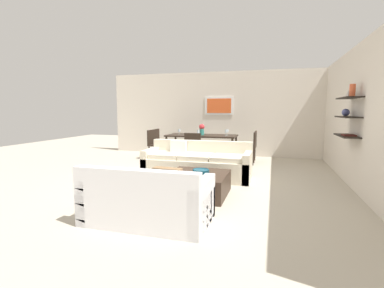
% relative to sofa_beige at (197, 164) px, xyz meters
% --- Properties ---
extents(ground_plane, '(18.00, 18.00, 0.00)m').
position_rel_sofa_beige_xyz_m(ground_plane, '(0.04, -0.34, -0.29)').
color(ground_plane, '#BCB29E').
extents(back_wall_unit, '(8.40, 0.09, 2.70)m').
position_rel_sofa_beige_xyz_m(back_wall_unit, '(0.34, 3.19, 1.06)').
color(back_wall_unit, silver).
rests_on(back_wall_unit, ground).
extents(right_wall_shelf_unit, '(0.34, 8.20, 2.70)m').
position_rel_sofa_beige_xyz_m(right_wall_shelf_unit, '(3.07, 0.26, 1.06)').
color(right_wall_shelf_unit, silver).
rests_on(right_wall_shelf_unit, ground).
extents(sofa_beige, '(2.32, 0.90, 0.78)m').
position_rel_sofa_beige_xyz_m(sofa_beige, '(0.00, 0.00, 0.00)').
color(sofa_beige, beige).
rests_on(sofa_beige, ground).
extents(loveseat_white, '(1.62, 0.90, 0.78)m').
position_rel_sofa_beige_xyz_m(loveseat_white, '(0.03, -2.62, 0.00)').
color(loveseat_white, white).
rests_on(loveseat_white, ground).
extents(coffee_table, '(1.02, 1.04, 0.38)m').
position_rel_sofa_beige_xyz_m(coffee_table, '(0.34, -1.27, -0.10)').
color(coffee_table, '#38281E').
rests_on(coffee_table, ground).
extents(decorative_bowl, '(0.29, 0.29, 0.07)m').
position_rel_sofa_beige_xyz_m(decorative_bowl, '(0.39, -1.23, 0.13)').
color(decorative_bowl, navy).
rests_on(decorative_bowl, coffee_table).
extents(dining_table, '(2.03, 0.92, 0.75)m').
position_rel_sofa_beige_xyz_m(dining_table, '(-0.43, 2.07, 0.39)').
color(dining_table, black).
rests_on(dining_table, ground).
extents(dining_chair_left_near, '(0.44, 0.44, 0.88)m').
position_rel_sofa_beige_xyz_m(dining_chair_left_near, '(-1.85, 1.87, 0.21)').
color(dining_chair_left_near, black).
rests_on(dining_chair_left_near, ground).
extents(dining_chair_foot, '(0.44, 0.44, 0.88)m').
position_rel_sofa_beige_xyz_m(dining_chair_foot, '(-0.43, 1.21, 0.21)').
color(dining_chair_foot, black).
rests_on(dining_chair_foot, ground).
extents(dining_chair_left_far, '(0.44, 0.44, 0.88)m').
position_rel_sofa_beige_xyz_m(dining_chair_left_far, '(-1.85, 2.28, 0.21)').
color(dining_chair_left_far, black).
rests_on(dining_chair_left_far, ground).
extents(dining_chair_right_near, '(0.44, 0.44, 0.88)m').
position_rel_sofa_beige_xyz_m(dining_chair_right_near, '(1.00, 1.87, 0.21)').
color(dining_chair_right_near, black).
rests_on(dining_chair_right_near, ground).
extents(dining_chair_right_far, '(0.44, 0.44, 0.88)m').
position_rel_sofa_beige_xyz_m(dining_chair_right_far, '(1.00, 2.28, 0.21)').
color(dining_chair_right_far, black).
rests_on(dining_chair_right_far, ground).
extents(wine_glass_right_far, '(0.08, 0.08, 0.17)m').
position_rel_sofa_beige_xyz_m(wine_glass_right_far, '(0.31, 2.19, 0.58)').
color(wine_glass_right_far, silver).
rests_on(wine_glass_right_far, dining_table).
extents(wine_glass_foot, '(0.07, 0.07, 0.18)m').
position_rel_sofa_beige_xyz_m(wine_glass_foot, '(-0.43, 1.67, 0.58)').
color(wine_glass_foot, silver).
rests_on(wine_glass_foot, dining_table).
extents(wine_glass_left_far, '(0.08, 0.08, 0.15)m').
position_rel_sofa_beige_xyz_m(wine_glass_left_far, '(-1.16, 2.19, 0.56)').
color(wine_glass_left_far, silver).
rests_on(wine_glass_left_far, dining_table).
extents(wine_glass_right_near, '(0.06, 0.06, 0.18)m').
position_rel_sofa_beige_xyz_m(wine_glass_right_near, '(0.31, 1.96, 0.58)').
color(wine_glass_right_near, silver).
rests_on(wine_glass_right_near, dining_table).
extents(centerpiece_vase, '(0.16, 0.16, 0.32)m').
position_rel_sofa_beige_xyz_m(centerpiece_vase, '(-0.42, 2.07, 0.63)').
color(centerpiece_vase, teal).
rests_on(centerpiece_vase, dining_table).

